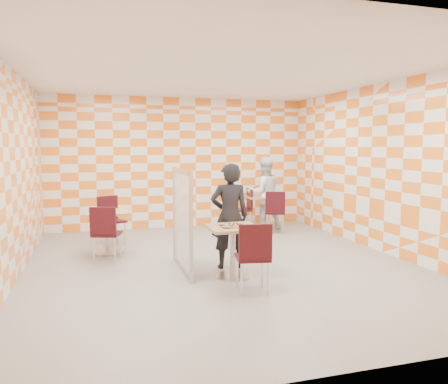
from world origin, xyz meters
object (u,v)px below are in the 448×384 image
at_px(chair_empty_far, 110,216).
at_px(man_dark, 230,216).
at_px(empty_table, 107,225).
at_px(chair_main_front, 254,252).
at_px(man_white, 264,193).
at_px(partition, 182,219).
at_px(chair_second_side, 245,206).
at_px(main_table, 233,243).
at_px(sport_bottle, 254,192).
at_px(second_table, 262,207).
at_px(chair_second_front, 275,209).
at_px(soda_bottle, 264,192).
at_px(chair_empty_near, 105,229).

height_order(chair_empty_far, man_dark, man_dark).
height_order(empty_table, chair_main_front, chair_main_front).
height_order(man_dark, man_white, man_white).
bearing_deg(partition, chair_second_side, 55.13).
distance_m(empty_table, man_dark, 2.34).
relative_size(main_table, sport_bottle, 3.75).
distance_m(second_table, partition, 3.73).
xyz_separation_m(chair_second_side, sport_bottle, (0.27, 0.12, 0.29)).
bearing_deg(man_dark, sport_bottle, -109.51).
relative_size(chair_main_front, chair_second_side, 1.00).
bearing_deg(empty_table, chair_second_front, 12.67).
relative_size(second_table, soda_bottle, 3.26).
height_order(second_table, man_white, man_white).
xyz_separation_m(second_table, man_dark, (-1.67, -2.91, 0.31)).
bearing_deg(second_table, soda_bottle, 14.02).
distance_m(empty_table, chair_second_front, 3.61).
bearing_deg(chair_main_front, chair_second_front, 63.02).
bearing_deg(chair_second_front, chair_second_side, 124.25).
xyz_separation_m(partition, man_white, (2.44, 2.81, 0.03)).
distance_m(chair_second_front, chair_empty_far, 3.45).
relative_size(empty_table, sport_bottle, 3.75).
bearing_deg(chair_second_side, chair_empty_near, -146.41).
bearing_deg(chair_second_side, main_table, -111.84).
height_order(second_table, soda_bottle, soda_bottle).
bearing_deg(chair_main_front, sport_bottle, 69.57).
distance_m(second_table, chair_empty_near, 4.06).
relative_size(partition, sport_bottle, 7.75).
xyz_separation_m(second_table, sport_bottle, (-0.12, 0.15, 0.33)).
relative_size(second_table, chair_empty_near, 0.81).
relative_size(chair_second_front, sport_bottle, 4.62).
distance_m(second_table, man_dark, 3.37).
xyz_separation_m(chair_empty_near, chair_empty_far, (0.12, 1.41, 0.00)).
xyz_separation_m(empty_table, chair_empty_far, (0.07, 0.80, 0.04)).
distance_m(man_dark, sport_bottle, 3.42).
relative_size(chair_empty_near, chair_empty_far, 1.00).
relative_size(chair_second_side, soda_bottle, 4.02).
bearing_deg(chair_second_side, soda_bottle, -1.91).
distance_m(chair_empty_far, soda_bottle, 3.53).
relative_size(second_table, partition, 0.48).
relative_size(man_dark, sport_bottle, 8.16).
xyz_separation_m(chair_main_front, man_dark, (0.06, 1.25, 0.27)).
distance_m(chair_empty_near, man_dark, 2.06).
xyz_separation_m(second_table, chair_main_front, (-1.73, -4.16, 0.04)).
bearing_deg(sport_bottle, man_dark, -116.76).
bearing_deg(sport_bottle, chair_empty_far, -166.51).
xyz_separation_m(chair_second_front, sport_bottle, (-0.19, 0.79, 0.29)).
bearing_deg(chair_empty_near, chair_empty_far, 84.92).
height_order(second_table, sport_bottle, sport_bottle).
distance_m(second_table, chair_second_front, 0.64).
distance_m(main_table, man_white, 3.84).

